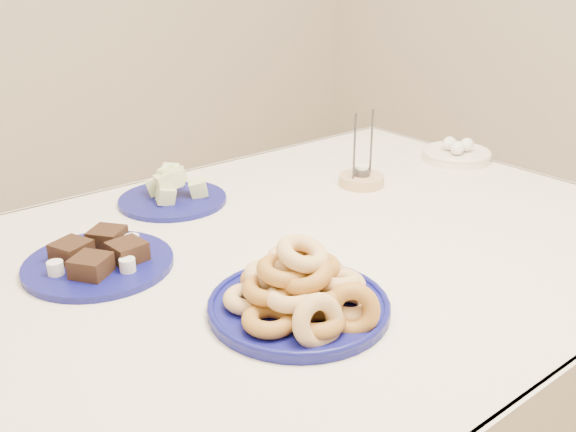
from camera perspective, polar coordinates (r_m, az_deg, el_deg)
The scene contains 6 objects.
dining_table at distance 1.30m, azimuth -1.40°, elevation -7.70°, with size 1.71×1.11×0.75m.
donut_platter at distance 1.05m, azimuth 1.18°, elevation -6.84°, with size 0.37×0.37×0.14m.
melon_plate at distance 1.53m, azimuth -10.27°, elevation 2.16°, with size 0.30×0.30×0.09m.
brownie_plate at distance 1.25m, azimuth -16.43°, elevation -3.71°, with size 0.35×0.35×0.05m.
candle_holder at distance 1.62m, azimuth 6.55°, elevation 3.35°, with size 0.12×0.12×0.19m.
egg_bowl at distance 1.87m, azimuth 14.75°, elevation 5.41°, with size 0.24×0.24×0.06m.
Camera 1 is at (-0.68, -0.89, 1.31)m, focal length 40.00 mm.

